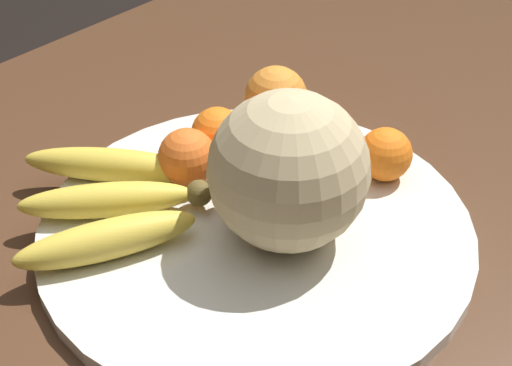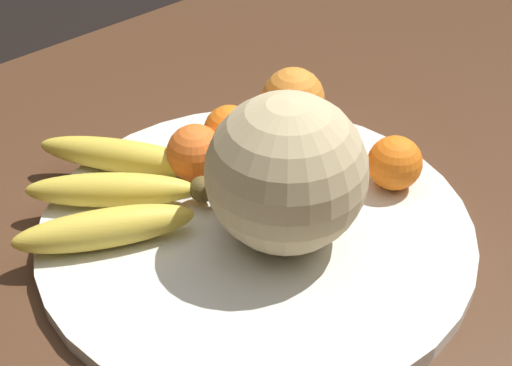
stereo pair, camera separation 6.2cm
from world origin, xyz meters
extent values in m
cube|color=#4C301E|center=(0.00, 0.00, 0.73)|extent=(1.57, 1.14, 0.04)
cube|color=#4C301E|center=(-0.70, -0.48, 0.36)|extent=(0.07, 0.07, 0.71)
cylinder|color=silver|center=(0.03, -0.04, 0.76)|extent=(0.44, 0.44, 0.02)
torus|color=#47382D|center=(0.03, -0.04, 0.77)|extent=(0.44, 0.44, 0.01)
sphere|color=#C6B284|center=(0.02, -0.01, 0.85)|extent=(0.15, 0.15, 0.15)
sphere|color=brown|center=(0.05, -0.10, 0.79)|extent=(0.03, 0.03, 0.03)
ellipsoid|color=gold|center=(0.08, -0.21, 0.79)|extent=(0.14, 0.18, 0.04)
ellipsoid|color=gold|center=(0.12, -0.16, 0.79)|extent=(0.16, 0.15, 0.04)
ellipsoid|color=gold|center=(0.16, -0.12, 0.79)|extent=(0.17, 0.12, 0.04)
sphere|color=orange|center=(-0.09, -0.06, 0.80)|extent=(0.06, 0.06, 0.06)
sphere|color=orange|center=(-0.13, -0.14, 0.81)|extent=(0.08, 0.08, 0.08)
sphere|color=orange|center=(-0.03, -0.15, 0.80)|extent=(0.06, 0.06, 0.06)
sphere|color=orange|center=(0.02, -0.14, 0.80)|extent=(0.06, 0.06, 0.06)
sphere|color=orange|center=(-0.12, 0.01, 0.80)|extent=(0.06, 0.06, 0.06)
sphere|color=orange|center=(-0.03, -0.10, 0.80)|extent=(0.07, 0.07, 0.07)
cube|color=white|center=(-0.09, -0.03, 0.77)|extent=(0.09, 0.07, 0.00)
camera|label=1|loc=(0.45, 0.32, 1.24)|focal=50.00mm
camera|label=2|loc=(0.40, 0.36, 1.24)|focal=50.00mm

